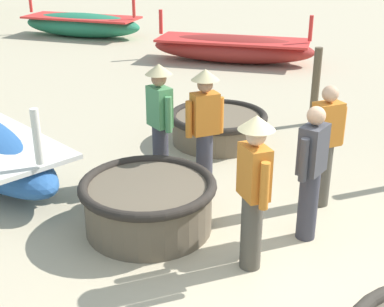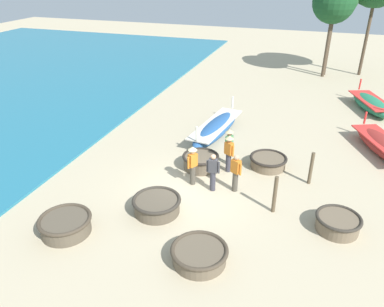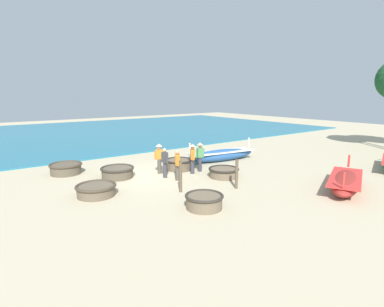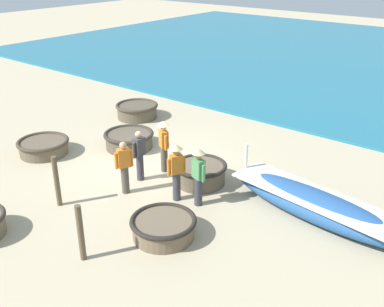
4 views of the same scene
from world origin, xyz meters
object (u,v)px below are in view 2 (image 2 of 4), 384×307
object	(u,v)px
coracle_front_right	(201,161)
long_boat_green_hull	(384,146)
fisherman_standing_left	(229,151)
fisherman_by_coracle	(213,171)
coracle_center	(268,161)
coracle_nearest	(199,254)
fisherman_standing_right	(193,163)
long_boat_red_hull	(371,104)
long_boat_white_hull	(216,128)
coracle_beside_post	(338,223)
mooring_post_shoreline	(311,168)
coracle_weathered	(65,224)
fisherman_hauling	(229,144)
tree_tall_back	(334,2)
coracle_tilted	(157,205)
fisherman_with_hat	(236,172)
mooring_post_inland	(275,195)

from	to	relation	value
coracle_front_right	long_boat_green_hull	size ratio (longest dim) A/B	0.36
fisherman_standing_left	fisherman_by_coracle	size ratio (longest dim) A/B	1.06
coracle_center	coracle_nearest	world-z (taller)	same
fisherman_standing_right	long_boat_red_hull	bearing A→B (deg)	56.51
long_boat_white_hull	fisherman_standing_left	bearing A→B (deg)	-66.60
coracle_beside_post	mooring_post_shoreline	xyz separation A→B (m)	(-1.05, 2.77, 0.39)
coracle_weathered	fisherman_hauling	world-z (taller)	fisherman_hauling
coracle_nearest	tree_tall_back	size ratio (longest dim) A/B	0.25
coracle_tilted	fisherman_hauling	world-z (taller)	fisherman_hauling
long_boat_white_hull	coracle_center	bearing A→B (deg)	-39.52
coracle_beside_post	long_boat_white_hull	xyz separation A→B (m)	(-5.86, 6.09, 0.09)
coracle_front_right	fisherman_with_hat	xyz separation A→B (m)	(1.81, -1.30, 0.50)
coracle_nearest	fisherman_with_hat	distance (m)	4.19
coracle_weathered	long_boat_green_hull	distance (m)	14.31
coracle_weathered	coracle_tilted	size ratio (longest dim) A/B	1.00
long_boat_green_hull	fisherman_standing_left	distance (m)	7.60
coracle_beside_post	fisherman_standing_right	size ratio (longest dim) A/B	0.90
coracle_tilted	mooring_post_shoreline	world-z (taller)	mooring_post_shoreline
coracle_front_right	long_boat_red_hull	world-z (taller)	long_boat_red_hull
coracle_tilted	mooring_post_shoreline	size ratio (longest dim) A/B	1.26
long_boat_red_hull	coracle_beside_post	bearing A→B (deg)	-99.03
coracle_center	long_boat_red_hull	size ratio (longest dim) A/B	0.38
long_boat_white_hull	tree_tall_back	bearing A→B (deg)	69.56
long_boat_red_hull	fisherman_with_hat	xyz separation A→B (m)	(-5.77, -11.28, 0.44)
fisherman_with_hat	coracle_tilted	bearing A→B (deg)	-135.93
coracle_nearest	mooring_post_inland	world-z (taller)	mooring_post_inland
fisherman_standing_left	fisherman_with_hat	xyz separation A→B (m)	(0.61, -1.40, -0.12)
coracle_front_right	tree_tall_back	world-z (taller)	tree_tall_back
coracle_front_right	fisherman_by_coracle	bearing A→B (deg)	-57.73
fisherman_standing_left	fisherman_with_hat	world-z (taller)	fisherman_standing_left
fisherman_standing_right	mooring_post_shoreline	distance (m)	4.72
mooring_post_shoreline	long_boat_green_hull	bearing A→B (deg)	51.47
coracle_tilted	long_boat_green_hull	size ratio (longest dim) A/B	0.40
coracle_front_right	fisherman_standing_right	world-z (taller)	fisherman_standing_right
long_boat_green_hull	fisherman_hauling	bearing A→B (deg)	-153.12
long_boat_red_hull	fisherman_standing_right	world-z (taller)	fisherman_standing_right
fisherman_with_hat	fisherman_hauling	bearing A→B (deg)	110.38
long_boat_green_hull	coracle_tilted	bearing A→B (deg)	-136.92
coracle_tilted	coracle_front_right	xyz separation A→B (m)	(0.52, 3.56, 0.02)
coracle_front_right	fisherman_standing_left	xyz separation A→B (m)	(1.20, 0.10, 0.62)
coracle_center	tree_tall_back	xyz separation A→B (m)	(1.92, 15.77, 5.11)
fisherman_with_hat	coracle_nearest	bearing A→B (deg)	-91.94
coracle_nearest	mooring_post_shoreline	world-z (taller)	mooring_post_shoreline
coracle_tilted	tree_tall_back	bearing A→B (deg)	75.66
long_boat_white_hull	fisherman_by_coracle	bearing A→B (deg)	-76.15
mooring_post_inland	long_boat_green_hull	bearing A→B (deg)	56.11
fisherman_by_coracle	long_boat_green_hull	bearing A→B (deg)	40.08
long_boat_green_hull	fisherman_hauling	size ratio (longest dim) A/B	2.65
fisherman_by_coracle	fisherman_hauling	xyz separation A→B (m)	(0.08, 2.28, 0.12)
long_boat_white_hull	mooring_post_shoreline	xyz separation A→B (m)	(4.81, -3.33, 0.30)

